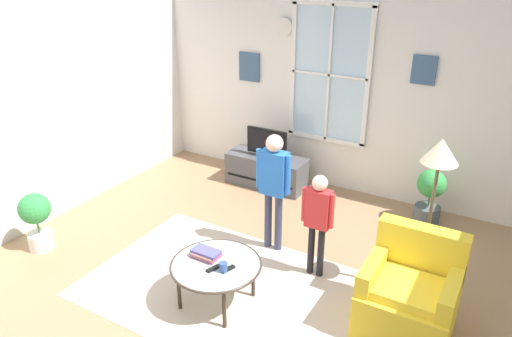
{
  "coord_description": "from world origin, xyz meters",
  "views": [
    {
      "loc": [
        1.91,
        -2.91,
        3.01
      ],
      "look_at": [
        -0.14,
        0.63,
        1.18
      ],
      "focal_mm": 34.05,
      "sensor_mm": 36.0,
      "label": 1
    }
  ],
  "objects_px": {
    "potted_plant_corner": "(36,217)",
    "floor_lamp": "(438,167)",
    "remote_near_cup": "(228,269)",
    "cup": "(223,267)",
    "person_red_shirt": "(318,214)",
    "remote_near_books": "(213,268)",
    "tv_stand": "(267,171)",
    "book_stack": "(206,253)",
    "armchair": "(409,295)",
    "coffee_table": "(216,266)",
    "person_blue_shirt": "(274,180)",
    "television": "(267,142)",
    "potted_plant_by_window": "(430,194)"
  },
  "relations": [
    {
      "from": "tv_stand",
      "to": "armchair",
      "type": "xyz_separation_m",
      "value": [
        2.43,
        -1.86,
        0.1
      ]
    },
    {
      "from": "television",
      "to": "remote_near_cup",
      "type": "relative_size",
      "value": 4.2
    },
    {
      "from": "television",
      "to": "book_stack",
      "type": "xyz_separation_m",
      "value": [
        0.68,
        -2.38,
        -0.19
      ]
    },
    {
      "from": "television",
      "to": "potted_plant_by_window",
      "type": "relative_size",
      "value": 0.85
    },
    {
      "from": "person_red_shirt",
      "to": "potted_plant_by_window",
      "type": "distance_m",
      "value": 1.83
    },
    {
      "from": "tv_stand",
      "to": "person_blue_shirt",
      "type": "distance_m",
      "value": 1.7
    },
    {
      "from": "remote_near_books",
      "to": "potted_plant_corner",
      "type": "bearing_deg",
      "value": -176.4
    },
    {
      "from": "cup",
      "to": "person_red_shirt",
      "type": "height_order",
      "value": "person_red_shirt"
    },
    {
      "from": "tv_stand",
      "to": "person_blue_shirt",
      "type": "bearing_deg",
      "value": -58.46
    },
    {
      "from": "tv_stand",
      "to": "book_stack",
      "type": "bearing_deg",
      "value": -74.16
    },
    {
      "from": "potted_plant_by_window",
      "to": "remote_near_cup",
      "type": "bearing_deg",
      "value": -115.75
    },
    {
      "from": "potted_plant_by_window",
      "to": "potted_plant_corner",
      "type": "xyz_separation_m",
      "value": [
        -3.56,
        -2.72,
        0.01
      ]
    },
    {
      "from": "remote_near_cup",
      "to": "person_blue_shirt",
      "type": "xyz_separation_m",
      "value": [
        -0.13,
        1.1,
        0.39
      ]
    },
    {
      "from": "floor_lamp",
      "to": "remote_near_books",
      "type": "bearing_deg",
      "value": -142.59
    },
    {
      "from": "person_red_shirt",
      "to": "floor_lamp",
      "type": "height_order",
      "value": "floor_lamp"
    },
    {
      "from": "coffee_table",
      "to": "person_blue_shirt",
      "type": "height_order",
      "value": "person_blue_shirt"
    },
    {
      "from": "remote_near_cup",
      "to": "floor_lamp",
      "type": "xyz_separation_m",
      "value": [
        1.45,
        1.14,
        0.87
      ]
    },
    {
      "from": "potted_plant_corner",
      "to": "floor_lamp",
      "type": "bearing_deg",
      "value": 19.4
    },
    {
      "from": "remote_near_cup",
      "to": "person_blue_shirt",
      "type": "distance_m",
      "value": 1.18
    },
    {
      "from": "potted_plant_corner",
      "to": "remote_near_books",
      "type": "bearing_deg",
      "value": 3.6
    },
    {
      "from": "remote_near_cup",
      "to": "person_blue_shirt",
      "type": "height_order",
      "value": "person_blue_shirt"
    },
    {
      "from": "remote_near_books",
      "to": "person_red_shirt",
      "type": "relative_size",
      "value": 0.13
    },
    {
      "from": "person_red_shirt",
      "to": "floor_lamp",
      "type": "bearing_deg",
      "value": 14.5
    },
    {
      "from": "potted_plant_corner",
      "to": "floor_lamp",
      "type": "distance_m",
      "value": 4.13
    },
    {
      "from": "television",
      "to": "remote_near_books",
      "type": "xyz_separation_m",
      "value": [
        0.85,
        -2.51,
        -0.21
      ]
    },
    {
      "from": "person_blue_shirt",
      "to": "potted_plant_corner",
      "type": "bearing_deg",
      "value": -149.57
    },
    {
      "from": "book_stack",
      "to": "potted_plant_by_window",
      "type": "height_order",
      "value": "potted_plant_by_window"
    },
    {
      "from": "remote_near_books",
      "to": "remote_near_cup",
      "type": "bearing_deg",
      "value": 25.82
    },
    {
      "from": "armchair",
      "to": "remote_near_books",
      "type": "distance_m",
      "value": 1.71
    },
    {
      "from": "armchair",
      "to": "book_stack",
      "type": "relative_size",
      "value": 3.33
    },
    {
      "from": "book_stack",
      "to": "person_blue_shirt",
      "type": "distance_m",
      "value": 1.11
    },
    {
      "from": "person_red_shirt",
      "to": "floor_lamp",
      "type": "xyz_separation_m",
      "value": [
        0.98,
        0.25,
        0.62
      ]
    },
    {
      "from": "remote_near_books",
      "to": "tv_stand",
      "type": "bearing_deg",
      "value": 108.66
    },
    {
      "from": "tv_stand",
      "to": "remote_near_books",
      "type": "distance_m",
      "value": 2.66
    },
    {
      "from": "armchair",
      "to": "television",
      "type": "bearing_deg",
      "value": 142.55
    },
    {
      "from": "television",
      "to": "book_stack",
      "type": "distance_m",
      "value": 2.48
    },
    {
      "from": "tv_stand",
      "to": "cup",
      "type": "height_order",
      "value": "cup"
    },
    {
      "from": "television",
      "to": "cup",
      "type": "distance_m",
      "value": 2.67
    },
    {
      "from": "book_stack",
      "to": "potted_plant_corner",
      "type": "distance_m",
      "value": 2.08
    },
    {
      "from": "remote_near_cup",
      "to": "person_blue_shirt",
      "type": "relative_size",
      "value": 0.11
    },
    {
      "from": "television",
      "to": "person_red_shirt",
      "type": "bearing_deg",
      "value": -47.55
    },
    {
      "from": "person_red_shirt",
      "to": "cup",
      "type": "bearing_deg",
      "value": -117.98
    },
    {
      "from": "remote_near_cup",
      "to": "person_red_shirt",
      "type": "distance_m",
      "value": 1.03
    },
    {
      "from": "remote_near_books",
      "to": "person_blue_shirt",
      "type": "distance_m",
      "value": 1.22
    },
    {
      "from": "cup",
      "to": "person_blue_shirt",
      "type": "bearing_deg",
      "value": 95.6
    },
    {
      "from": "coffee_table",
      "to": "remote_near_books",
      "type": "xyz_separation_m",
      "value": [
        0.03,
        -0.08,
        0.03
      ]
    },
    {
      "from": "television",
      "to": "person_red_shirt",
      "type": "relative_size",
      "value": 0.53
    },
    {
      "from": "remote_near_books",
      "to": "floor_lamp",
      "type": "bearing_deg",
      "value": 37.41
    },
    {
      "from": "remote_near_cup",
      "to": "cup",
      "type": "bearing_deg",
      "value": -121.5
    },
    {
      "from": "television",
      "to": "person_blue_shirt",
      "type": "relative_size",
      "value": 0.44
    }
  ]
}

